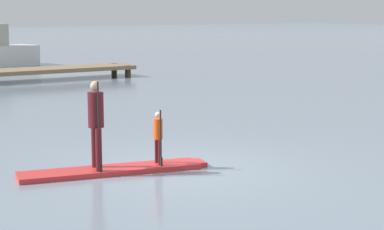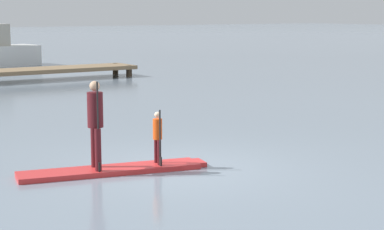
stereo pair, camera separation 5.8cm
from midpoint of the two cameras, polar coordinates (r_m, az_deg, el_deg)
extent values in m
plane|color=gray|center=(13.29, -0.52, -4.59)|extent=(240.00, 240.00, 0.00)
cube|color=red|center=(13.01, -6.91, -4.72)|extent=(3.59, 1.48, 0.10)
cube|color=red|center=(13.54, 0.59, -4.12)|extent=(0.34, 0.51, 0.09)
cylinder|color=#4C1419|center=(13.02, -8.26, -2.68)|extent=(0.12, 0.12, 0.81)
cylinder|color=#4C1419|center=(12.68, -7.92, -2.98)|extent=(0.12, 0.12, 0.81)
cylinder|color=#4C1419|center=(12.72, -8.17, 0.45)|extent=(0.36, 0.36, 0.67)
sphere|color=tan|center=(12.67, -8.21, 2.47)|extent=(0.19, 0.19, 0.19)
cylinder|color=black|center=(12.56, -7.92, -1.02)|extent=(0.03, 0.03, 1.71)
cube|color=black|center=(12.71, -7.85, -4.41)|extent=(0.06, 0.14, 0.18)
cylinder|color=#4C1419|center=(13.30, -2.98, -3.05)|extent=(0.08, 0.08, 0.50)
cylinder|color=#4C1419|center=(13.10, -2.69, -3.24)|extent=(0.08, 0.08, 0.50)
cylinder|color=#E54C14|center=(13.11, -2.85, -1.21)|extent=(0.22, 0.22, 0.41)
sphere|color=beige|center=(13.06, -2.86, 0.02)|extent=(0.12, 0.12, 0.12)
cylinder|color=black|center=(12.99, -2.63, -1.97)|extent=(0.03, 0.03, 1.10)
cube|color=black|center=(13.08, -2.61, -3.96)|extent=(0.06, 0.14, 0.18)
cube|color=#846B4C|center=(30.49, -14.80, 3.62)|extent=(11.20, 2.00, 0.18)
cylinder|color=#473828|center=(32.01, -5.36, 3.78)|extent=(0.28, 0.28, 0.55)
cylinder|color=#473828|center=(33.25, -6.53, 3.94)|extent=(0.28, 0.28, 0.55)
camera|label=1|loc=(0.03, -89.90, 0.02)|focal=62.27mm
camera|label=2|loc=(0.03, 90.10, -0.02)|focal=62.27mm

